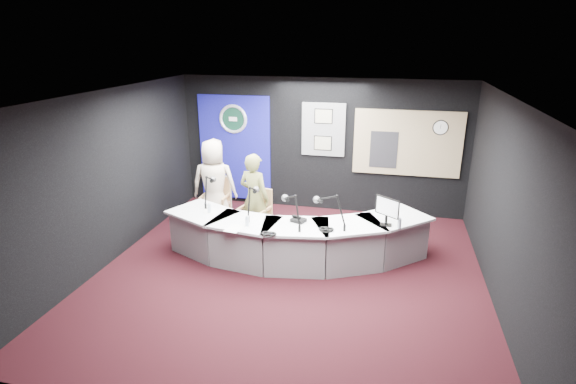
% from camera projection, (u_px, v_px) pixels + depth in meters
% --- Properties ---
extents(ground, '(6.00, 6.00, 0.00)m').
position_uv_depth(ground, '(289.00, 274.00, 7.13)').
color(ground, black).
rests_on(ground, ground).
extents(ceiling, '(6.00, 6.00, 0.02)m').
position_uv_depth(ceiling, '(289.00, 96.00, 6.21)').
color(ceiling, silver).
rests_on(ceiling, ground).
extents(wall_back, '(6.00, 0.02, 2.80)m').
position_uv_depth(wall_back, '(321.00, 146.00, 9.43)').
color(wall_back, black).
rests_on(wall_back, ground).
extents(wall_front, '(6.00, 0.02, 2.80)m').
position_uv_depth(wall_front, '(212.00, 301.00, 3.91)').
color(wall_front, black).
rests_on(wall_front, ground).
extents(wall_left, '(0.02, 6.00, 2.80)m').
position_uv_depth(wall_left, '(110.00, 178.00, 7.31)').
color(wall_left, black).
rests_on(wall_left, ground).
extents(wall_right, '(0.02, 6.00, 2.80)m').
position_uv_depth(wall_right, '(506.00, 208.00, 6.03)').
color(wall_right, black).
rests_on(wall_right, ground).
extents(broadcast_desk, '(4.50, 1.90, 0.75)m').
position_uv_depth(broadcast_desk, '(293.00, 238.00, 7.53)').
color(broadcast_desk, silver).
rests_on(broadcast_desk, ground).
extents(backdrop_panel, '(1.60, 0.05, 2.30)m').
position_uv_depth(backdrop_panel, '(235.00, 148.00, 9.86)').
color(backdrop_panel, navy).
rests_on(backdrop_panel, wall_back).
extents(agency_seal, '(0.63, 0.07, 0.63)m').
position_uv_depth(agency_seal, '(233.00, 119.00, 9.61)').
color(agency_seal, silver).
rests_on(agency_seal, backdrop_panel).
extents(seal_center, '(0.48, 0.01, 0.48)m').
position_uv_depth(seal_center, '(233.00, 119.00, 9.61)').
color(seal_center, '#0E3223').
rests_on(seal_center, backdrop_panel).
extents(pinboard, '(0.90, 0.04, 1.10)m').
position_uv_depth(pinboard, '(323.00, 130.00, 9.28)').
color(pinboard, slate).
rests_on(pinboard, wall_back).
extents(framed_photo_upper, '(0.34, 0.02, 0.27)m').
position_uv_depth(framed_photo_upper, '(323.00, 116.00, 9.16)').
color(framed_photo_upper, gray).
rests_on(framed_photo_upper, pinboard).
extents(framed_photo_lower, '(0.34, 0.02, 0.27)m').
position_uv_depth(framed_photo_lower, '(323.00, 143.00, 9.34)').
color(framed_photo_lower, gray).
rests_on(framed_photo_lower, pinboard).
extents(booth_window_frame, '(2.12, 0.06, 1.32)m').
position_uv_depth(booth_window_frame, '(407.00, 143.00, 8.98)').
color(booth_window_frame, '#9D8762').
rests_on(booth_window_frame, wall_back).
extents(booth_glow, '(2.00, 0.02, 1.20)m').
position_uv_depth(booth_glow, '(407.00, 143.00, 8.97)').
color(booth_glow, '#FDD9A0').
rests_on(booth_glow, booth_window_frame).
extents(equipment_rack, '(0.55, 0.02, 0.75)m').
position_uv_depth(equipment_rack, '(384.00, 150.00, 9.10)').
color(equipment_rack, black).
rests_on(equipment_rack, booth_window_frame).
extents(wall_clock, '(0.28, 0.01, 0.28)m').
position_uv_depth(wall_clock, '(441.00, 128.00, 8.71)').
color(wall_clock, white).
rests_on(wall_clock, booth_window_frame).
extents(armchair_left, '(0.56, 0.56, 0.98)m').
position_uv_depth(armchair_left, '(215.00, 203.00, 8.80)').
color(armchair_left, '#AB7F4E').
rests_on(armchair_left, ground).
extents(armchair_right, '(0.58, 0.58, 0.85)m').
position_uv_depth(armchair_right, '(255.00, 219.00, 8.20)').
color(armchair_right, '#AB7F4E').
rests_on(armchair_right, ground).
extents(draped_jacket, '(0.50, 0.11, 0.70)m').
position_uv_depth(draped_jacket, '(219.00, 192.00, 8.99)').
color(draped_jacket, slate).
rests_on(draped_jacket, armchair_left).
extents(person_man, '(0.94, 0.70, 1.76)m').
position_uv_depth(person_man, '(214.00, 184.00, 8.67)').
color(person_man, beige).
rests_on(person_man, ground).
extents(person_woman, '(0.70, 0.57, 1.65)m').
position_uv_depth(person_woman, '(254.00, 198.00, 8.07)').
color(person_woman, olive).
rests_on(person_woman, ground).
extents(computer_monitor, '(0.40, 0.30, 0.32)m').
position_uv_depth(computer_monitor, '(387.00, 207.00, 6.99)').
color(computer_monitor, black).
rests_on(computer_monitor, broadcast_desk).
extents(desk_phone, '(0.27, 0.24, 0.05)m').
position_uv_depth(desk_phone, '(298.00, 220.00, 7.23)').
color(desk_phone, black).
rests_on(desk_phone, broadcast_desk).
extents(headphones_near, '(0.24, 0.24, 0.04)m').
position_uv_depth(headphones_near, '(326.00, 229.00, 6.91)').
color(headphones_near, black).
rests_on(headphones_near, broadcast_desk).
extents(headphones_far, '(0.22, 0.22, 0.04)m').
position_uv_depth(headphones_far, '(269.00, 234.00, 6.75)').
color(headphones_far, black).
rests_on(headphones_far, broadcast_desk).
extents(paper_stack, '(0.28, 0.32, 0.00)m').
position_uv_depth(paper_stack, '(210.00, 211.00, 7.66)').
color(paper_stack, white).
rests_on(paper_stack, broadcast_desk).
extents(notepad, '(0.26, 0.34, 0.00)m').
position_uv_depth(notepad, '(234.00, 228.00, 6.98)').
color(notepad, white).
rests_on(notepad, broadcast_desk).
extents(boom_mic_a, '(0.22, 0.73, 0.60)m').
position_uv_depth(boom_mic_a, '(209.00, 187.00, 7.97)').
color(boom_mic_a, black).
rests_on(boom_mic_a, broadcast_desk).
extents(boom_mic_b, '(0.17, 0.74, 0.60)m').
position_uv_depth(boom_mic_b, '(252.00, 198.00, 7.42)').
color(boom_mic_b, black).
rests_on(boom_mic_b, broadcast_desk).
extents(boom_mic_c, '(0.47, 0.63, 0.60)m').
position_uv_depth(boom_mic_c, '(292.00, 207.00, 7.04)').
color(boom_mic_c, black).
rests_on(boom_mic_c, broadcast_desk).
extents(boom_mic_d, '(0.62, 0.48, 0.60)m').
position_uv_depth(boom_mic_d, '(330.00, 207.00, 7.02)').
color(boom_mic_d, black).
rests_on(boom_mic_d, broadcast_desk).
extents(water_bottles, '(3.19, 0.50, 0.18)m').
position_uv_depth(water_bottles, '(298.00, 219.00, 7.09)').
color(water_bottles, silver).
rests_on(water_bottles, broadcast_desk).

